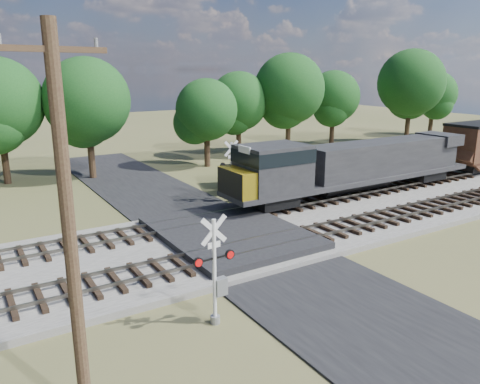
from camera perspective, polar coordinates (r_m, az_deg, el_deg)
ground at (r=25.13m, az=-0.73°, el=-6.21°), size 160.00×160.00×0.00m
ballast_bed at (r=31.46m, az=14.62°, el=-2.07°), size 140.00×10.00×0.30m
road at (r=25.11m, az=-0.73°, el=-6.13°), size 7.00×60.00×0.08m
crossing_panel at (r=25.42m, az=-1.31°, el=-5.21°), size 7.00×9.00×0.62m
track_near at (r=25.15m, az=7.78°, el=-5.33°), size 140.00×2.60×0.33m
track_far at (r=28.96m, az=1.52°, el=-2.49°), size 140.00×2.60×0.33m
crossing_signal_near at (r=16.99m, az=-2.88°, el=-10.60°), size 1.66×0.36×4.11m
crossing_signal_far at (r=32.33m, az=-1.18°, el=1.88°), size 1.74×0.38×4.32m
utility_pole at (r=11.80m, az=-20.15°, el=-4.17°), size 2.46×0.43×10.06m
equipment_shed at (r=36.17m, az=2.93°, el=2.78°), size 5.40×5.40×2.98m
treeline at (r=43.35m, az=-10.86°, el=11.40°), size 84.85×11.40×11.86m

